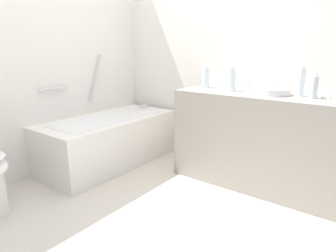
% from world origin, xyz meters
% --- Properties ---
extents(ground_plane, '(3.94, 3.94, 0.00)m').
position_xyz_m(ground_plane, '(0.00, 0.00, 0.00)').
color(ground_plane, beige).
extents(wall_back_tiled, '(3.34, 0.10, 2.35)m').
position_xyz_m(wall_back_tiled, '(0.00, 1.37, 1.18)').
color(wall_back_tiled, silver).
rests_on(wall_back_tiled, ground_plane).
extents(wall_right_mirror, '(0.10, 3.03, 2.35)m').
position_xyz_m(wall_right_mirror, '(1.52, 0.00, 1.18)').
color(wall_right_mirror, silver).
rests_on(wall_right_mirror, ground_plane).
extents(bathtub, '(1.45, 0.66, 1.13)m').
position_xyz_m(bathtub, '(0.68, 0.98, 0.27)').
color(bathtub, white).
rests_on(bathtub, ground_plane).
extents(vanity_counter, '(0.61, 1.52, 0.83)m').
position_xyz_m(vanity_counter, '(1.17, -0.49, 0.41)').
color(vanity_counter, gray).
rests_on(vanity_counter, ground_plane).
extents(sink_basin, '(0.32, 0.32, 0.05)m').
position_xyz_m(sink_basin, '(1.15, -0.53, 0.86)').
color(sink_basin, white).
rests_on(sink_basin, vanity_counter).
extents(sink_faucet, '(0.11, 0.15, 0.06)m').
position_xyz_m(sink_faucet, '(1.34, -0.53, 0.86)').
color(sink_faucet, '#A1A1A6').
rests_on(sink_faucet, vanity_counter).
extents(water_bottle_0, '(0.06, 0.06, 0.19)m').
position_xyz_m(water_bottle_0, '(1.14, -0.85, 0.92)').
color(water_bottle_0, silver).
rests_on(water_bottle_0, vanity_counter).
extents(water_bottle_1, '(0.06, 0.06, 0.24)m').
position_xyz_m(water_bottle_1, '(1.19, -0.74, 0.94)').
color(water_bottle_1, silver).
rests_on(water_bottle_1, vanity_counter).
extents(water_bottle_2, '(0.07, 0.07, 0.21)m').
position_xyz_m(water_bottle_2, '(1.20, 0.13, 0.92)').
color(water_bottle_2, silver).
rests_on(water_bottle_2, vanity_counter).
extents(water_bottle_3, '(0.07, 0.07, 0.22)m').
position_xyz_m(water_bottle_3, '(1.12, -0.18, 0.93)').
color(water_bottle_3, silver).
rests_on(water_bottle_3, vanity_counter).
extents(drinking_glass_0, '(0.08, 0.08, 0.09)m').
position_xyz_m(drinking_glass_0, '(1.17, -0.10, 0.88)').
color(drinking_glass_0, white).
rests_on(drinking_glass_0, vanity_counter).
extents(drinking_glass_2, '(0.08, 0.08, 0.09)m').
position_xyz_m(drinking_glass_2, '(1.17, -0.31, 0.87)').
color(drinking_glass_2, white).
rests_on(drinking_glass_2, vanity_counter).
extents(soap_dish, '(0.09, 0.06, 0.02)m').
position_xyz_m(soap_dish, '(1.20, -0.94, 0.84)').
color(soap_dish, white).
rests_on(soap_dish, vanity_counter).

